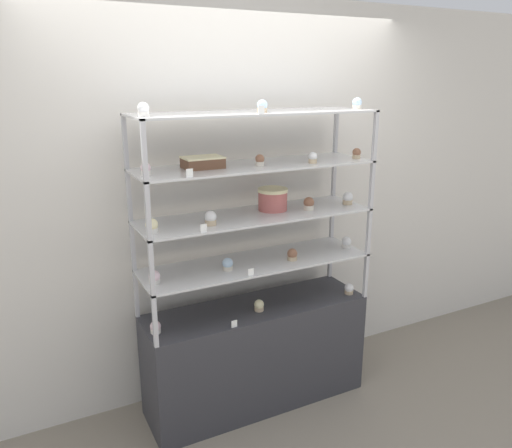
# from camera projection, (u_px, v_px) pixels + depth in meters

# --- Properties ---
(ground_plane) EXTENTS (20.00, 20.00, 0.00)m
(ground_plane) POSITION_uv_depth(u_px,v_px,m) (256.00, 399.00, 3.39)
(ground_plane) COLOR gray
(back_wall) EXTENTS (8.00, 0.05, 2.60)m
(back_wall) POSITION_uv_depth(u_px,v_px,m) (232.00, 203.00, 3.33)
(back_wall) COLOR silver
(back_wall) RESTS_ON ground_plane
(display_base) EXTENTS (1.45, 0.43, 0.70)m
(display_base) POSITION_uv_depth(u_px,v_px,m) (256.00, 354.00, 3.30)
(display_base) COLOR #333338
(display_base) RESTS_ON ground_plane
(display_riser_lower) EXTENTS (1.45, 0.43, 0.31)m
(display_riser_lower) POSITION_uv_depth(u_px,v_px,m) (256.00, 264.00, 3.12)
(display_riser_lower) COLOR #B7B7BC
(display_riser_lower) RESTS_ON display_base
(display_riser_middle) EXTENTS (1.45, 0.43, 0.31)m
(display_riser_middle) POSITION_uv_depth(u_px,v_px,m) (256.00, 217.00, 3.03)
(display_riser_middle) COLOR #B7B7BC
(display_riser_middle) RESTS_ON display_riser_lower
(display_riser_upper) EXTENTS (1.45, 0.43, 0.31)m
(display_riser_upper) POSITION_uv_depth(u_px,v_px,m) (256.00, 168.00, 2.95)
(display_riser_upper) COLOR #B7B7BC
(display_riser_upper) RESTS_ON display_riser_middle
(display_riser_top) EXTENTS (1.45, 0.43, 0.31)m
(display_riser_top) POSITION_uv_depth(u_px,v_px,m) (256.00, 115.00, 2.86)
(display_riser_top) COLOR #B7B7BC
(display_riser_top) RESTS_ON display_riser_upper
(layer_cake_centerpiece) EXTENTS (0.19, 0.19, 0.14)m
(layer_cake_centerpiece) POSITION_uv_depth(u_px,v_px,m) (273.00, 199.00, 3.11)
(layer_cake_centerpiece) COLOR #C66660
(layer_cake_centerpiece) RESTS_ON display_riser_middle
(sheet_cake_frosted) EXTENTS (0.22, 0.15, 0.07)m
(sheet_cake_frosted) POSITION_uv_depth(u_px,v_px,m) (203.00, 162.00, 2.81)
(sheet_cake_frosted) COLOR brown
(sheet_cake_frosted) RESTS_ON display_riser_upper
(cupcake_0) EXTENTS (0.06, 0.06, 0.07)m
(cupcake_0) POSITION_uv_depth(u_px,v_px,m) (155.00, 327.00, 2.85)
(cupcake_0) COLOR white
(cupcake_0) RESTS_ON display_base
(cupcake_1) EXTENTS (0.06, 0.06, 0.07)m
(cupcake_1) POSITION_uv_depth(u_px,v_px,m) (259.00, 306.00, 3.13)
(cupcake_1) COLOR #CCB28C
(cupcake_1) RESTS_ON display_base
(cupcake_2) EXTENTS (0.06, 0.06, 0.07)m
(cupcake_2) POSITION_uv_depth(u_px,v_px,m) (349.00, 289.00, 3.37)
(cupcake_2) COLOR #CCB28C
(cupcake_2) RESTS_ON display_base
(price_tag_0) EXTENTS (0.04, 0.00, 0.04)m
(price_tag_0) POSITION_uv_depth(u_px,v_px,m) (234.00, 324.00, 2.92)
(price_tag_0) COLOR white
(price_tag_0) RESTS_ON display_base
(cupcake_3) EXTENTS (0.06, 0.06, 0.07)m
(cupcake_3) POSITION_uv_depth(u_px,v_px,m) (154.00, 277.00, 2.77)
(cupcake_3) COLOR white
(cupcake_3) RESTS_ON display_riser_lower
(cupcake_4) EXTENTS (0.06, 0.06, 0.07)m
(cupcake_4) POSITION_uv_depth(u_px,v_px,m) (228.00, 264.00, 2.97)
(cupcake_4) COLOR beige
(cupcake_4) RESTS_ON display_riser_lower
(cupcake_5) EXTENTS (0.06, 0.06, 0.07)m
(cupcake_5) POSITION_uv_depth(u_px,v_px,m) (292.00, 255.00, 3.13)
(cupcake_5) COLOR #CCB28C
(cupcake_5) RESTS_ON display_riser_lower
(cupcake_6) EXTENTS (0.06, 0.06, 0.07)m
(cupcake_6) POSITION_uv_depth(u_px,v_px,m) (346.00, 243.00, 3.36)
(cupcake_6) COLOR white
(cupcake_6) RESTS_ON display_riser_lower
(price_tag_1) EXTENTS (0.04, 0.00, 0.04)m
(price_tag_1) POSITION_uv_depth(u_px,v_px,m) (251.00, 272.00, 2.88)
(price_tag_1) COLOR white
(price_tag_1) RESTS_ON display_riser_lower
(cupcake_7) EXTENTS (0.07, 0.07, 0.08)m
(cupcake_7) POSITION_uv_depth(u_px,v_px,m) (152.00, 226.00, 2.65)
(cupcake_7) COLOR white
(cupcake_7) RESTS_ON display_riser_middle
(cupcake_8) EXTENTS (0.07, 0.07, 0.08)m
(cupcake_8) POSITION_uv_depth(u_px,v_px,m) (211.00, 218.00, 2.80)
(cupcake_8) COLOR #CCB28C
(cupcake_8) RESTS_ON display_riser_middle
(cupcake_9) EXTENTS (0.07, 0.07, 0.08)m
(cupcake_9) POSITION_uv_depth(u_px,v_px,m) (309.00, 204.00, 3.12)
(cupcake_9) COLOR beige
(cupcake_9) RESTS_ON display_riser_middle
(cupcake_10) EXTENTS (0.07, 0.07, 0.08)m
(cupcake_10) POSITION_uv_depth(u_px,v_px,m) (348.00, 198.00, 3.26)
(cupcake_10) COLOR #CCB28C
(cupcake_10) RESTS_ON display_riser_middle
(price_tag_2) EXTENTS (0.04, 0.00, 0.04)m
(price_tag_2) POSITION_uv_depth(u_px,v_px,m) (204.00, 228.00, 2.67)
(price_tag_2) COLOR white
(price_tag_2) RESTS_ON display_riser_middle
(cupcake_11) EXTENTS (0.05, 0.05, 0.07)m
(cupcake_11) POSITION_uv_depth(u_px,v_px,m) (146.00, 169.00, 2.60)
(cupcake_11) COLOR white
(cupcake_11) RESTS_ON display_riser_upper
(cupcake_12) EXTENTS (0.05, 0.05, 0.07)m
(cupcake_12) POSITION_uv_depth(u_px,v_px,m) (260.00, 160.00, 2.89)
(cupcake_12) COLOR beige
(cupcake_12) RESTS_ON display_riser_upper
(cupcake_13) EXTENTS (0.05, 0.05, 0.07)m
(cupcake_13) POSITION_uv_depth(u_px,v_px,m) (313.00, 158.00, 2.98)
(cupcake_13) COLOR #CCB28C
(cupcake_13) RESTS_ON display_riser_upper
(cupcake_14) EXTENTS (0.05, 0.05, 0.07)m
(cupcake_14) POSITION_uv_depth(u_px,v_px,m) (357.00, 154.00, 3.15)
(cupcake_14) COLOR #CCB28C
(cupcake_14) RESTS_ON display_riser_upper
(price_tag_3) EXTENTS (0.04, 0.00, 0.04)m
(price_tag_3) POSITION_uv_depth(u_px,v_px,m) (190.00, 173.00, 2.56)
(price_tag_3) COLOR white
(price_tag_3) RESTS_ON display_riser_upper
(cupcake_15) EXTENTS (0.06, 0.06, 0.07)m
(cupcake_15) POSITION_uv_depth(u_px,v_px,m) (143.00, 110.00, 2.49)
(cupcake_15) COLOR white
(cupcake_15) RESTS_ON display_riser_top
(cupcake_16) EXTENTS (0.06, 0.06, 0.07)m
(cupcake_16) POSITION_uv_depth(u_px,v_px,m) (262.00, 106.00, 2.78)
(cupcake_16) COLOR #CCB28C
(cupcake_16) RESTS_ON display_riser_top
(cupcake_17) EXTENTS (0.06, 0.06, 0.07)m
(cupcake_17) POSITION_uv_depth(u_px,v_px,m) (357.00, 104.00, 3.07)
(cupcake_17) COLOR beige
(cupcake_17) RESTS_ON display_riser_top
(price_tag_4) EXTENTS (0.04, 0.00, 0.04)m
(price_tag_4) POSITION_uv_depth(u_px,v_px,m) (261.00, 110.00, 2.65)
(price_tag_4) COLOR white
(price_tag_4) RESTS_ON display_riser_top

